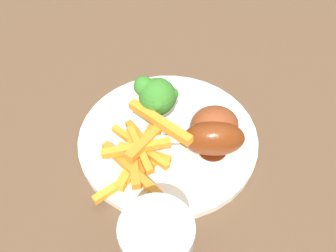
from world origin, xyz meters
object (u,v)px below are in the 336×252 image
at_px(broccoli_floret_front, 156,95).
at_px(chicken_drumstick_near, 212,128).
at_px(dining_table, 188,181).
at_px(dinner_plate, 168,138).
at_px(chicken_drumstick_far, 210,139).
at_px(carrot_fries_pile, 141,151).

xyz_separation_m(broccoli_floret_front, chicken_drumstick_near, (-0.05, -0.07, -0.02)).
bearing_deg(dining_table, broccoli_floret_front, 47.66).
distance_m(dinner_plate, chicken_drumstick_far, 0.07).
bearing_deg(chicken_drumstick_far, chicken_drumstick_near, -15.75).
xyz_separation_m(dining_table, chicken_drumstick_near, (-0.00, -0.03, 0.14)).
bearing_deg(broccoli_floret_front, chicken_drumstick_near, -122.25).
xyz_separation_m(dining_table, carrot_fries_pile, (-0.03, 0.07, 0.13)).
xyz_separation_m(dinner_plate, chicken_drumstick_far, (-0.03, -0.05, 0.03)).
xyz_separation_m(dining_table, broccoli_floret_front, (0.04, 0.05, 0.16)).
relative_size(dining_table, broccoli_floret_front, 16.03).
bearing_deg(dining_table, dinner_plate, 74.37).
height_order(dining_table, chicken_drumstick_near, chicken_drumstick_near).
bearing_deg(chicken_drumstick_far, carrot_fries_pile, 93.03).
xyz_separation_m(dining_table, chicken_drumstick_far, (-0.02, -0.02, 0.14)).
distance_m(chicken_drumstick_near, chicken_drumstick_far, 0.02).
xyz_separation_m(dinner_plate, carrot_fries_pile, (-0.04, 0.04, 0.02)).
height_order(dining_table, carrot_fries_pile, carrot_fries_pile).
distance_m(dining_table, chicken_drumstick_far, 0.14).
bearing_deg(carrot_fries_pile, dining_table, -69.02).
distance_m(dining_table, dinner_plate, 0.11).
xyz_separation_m(broccoli_floret_front, carrot_fries_pile, (-0.07, 0.03, -0.03)).
xyz_separation_m(carrot_fries_pile, chicken_drumstick_far, (0.00, -0.09, 0.01)).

